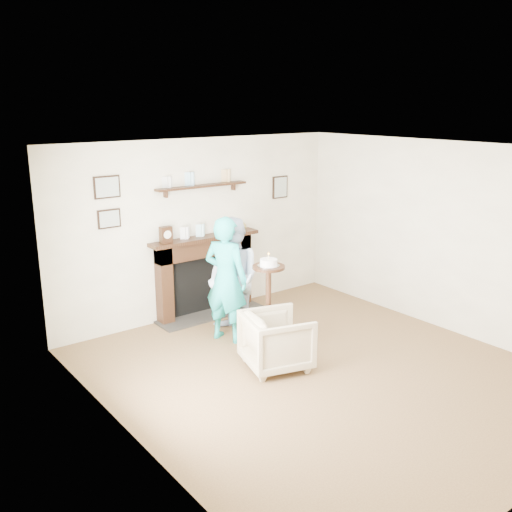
{
  "coord_description": "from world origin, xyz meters",
  "views": [
    {
      "loc": [
        -4.17,
        -4.22,
        2.98
      ],
      "look_at": [
        -0.23,
        0.9,
        1.22
      ],
      "focal_mm": 40.0,
      "sensor_mm": 36.0,
      "label": 1
    }
  ],
  "objects_px": {
    "pedestal_table": "(268,291)",
    "man": "(234,334)",
    "woman": "(227,339)",
    "armchair": "(276,367)"
  },
  "relations": [
    {
      "from": "pedestal_table",
      "to": "man",
      "type": "bearing_deg",
      "value": 93.9
    },
    {
      "from": "man",
      "to": "woman",
      "type": "distance_m",
      "value": 0.18
    },
    {
      "from": "man",
      "to": "pedestal_table",
      "type": "bearing_deg",
      "value": 3.14
    },
    {
      "from": "armchair",
      "to": "man",
      "type": "height_order",
      "value": "man"
    },
    {
      "from": "man",
      "to": "pedestal_table",
      "type": "relative_size",
      "value": 1.25
    },
    {
      "from": "armchair",
      "to": "man",
      "type": "distance_m",
      "value": 1.1
    },
    {
      "from": "pedestal_table",
      "to": "armchair",
      "type": "bearing_deg",
      "value": -116.66
    },
    {
      "from": "man",
      "to": "woman",
      "type": "xyz_separation_m",
      "value": [
        -0.16,
        -0.07,
        0.0
      ]
    },
    {
      "from": "woman",
      "to": "man",
      "type": "bearing_deg",
      "value": -90.56
    },
    {
      "from": "man",
      "to": "woman",
      "type": "height_order",
      "value": "woman"
    }
  ]
}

